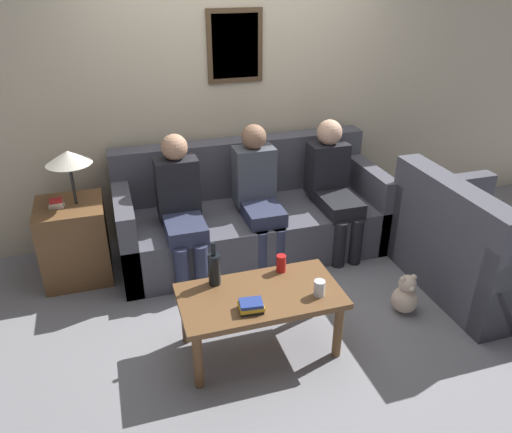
{
  "coord_description": "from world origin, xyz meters",
  "views": [
    {
      "loc": [
        -1.12,
        -3.24,
        2.34
      ],
      "look_at": [
        -0.16,
        -0.13,
        0.67
      ],
      "focal_mm": 35.0,
      "sensor_mm": 36.0,
      "label": 1
    }
  ],
  "objects_px": {
    "couch_side": "(476,251)",
    "person_left": "(181,204)",
    "wine_bottle": "(214,268)",
    "teddy_bear": "(405,296)",
    "couch_main": "(251,216)",
    "coffee_table": "(260,302)",
    "drinking_glass": "(319,288)",
    "person_right": "(333,183)",
    "person_middle": "(258,191)"
  },
  "relations": [
    {
      "from": "couch_side",
      "to": "person_left",
      "type": "bearing_deg",
      "value": 67.56
    },
    {
      "from": "wine_bottle",
      "to": "teddy_bear",
      "type": "height_order",
      "value": "wine_bottle"
    },
    {
      "from": "couch_main",
      "to": "coffee_table",
      "type": "xyz_separation_m",
      "value": [
        -0.33,
        -1.32,
        0.07
      ]
    },
    {
      "from": "wine_bottle",
      "to": "person_left",
      "type": "xyz_separation_m",
      "value": [
        -0.06,
        0.91,
        0.06
      ]
    },
    {
      "from": "couch_side",
      "to": "wine_bottle",
      "type": "relative_size",
      "value": 4.04
    },
    {
      "from": "drinking_glass",
      "to": "person_right",
      "type": "height_order",
      "value": "person_right"
    },
    {
      "from": "wine_bottle",
      "to": "person_middle",
      "type": "height_order",
      "value": "person_middle"
    },
    {
      "from": "couch_side",
      "to": "teddy_bear",
      "type": "distance_m",
      "value": 0.73
    },
    {
      "from": "couch_main",
      "to": "person_middle",
      "type": "height_order",
      "value": "person_middle"
    },
    {
      "from": "couch_side",
      "to": "person_middle",
      "type": "relative_size",
      "value": 1.08
    },
    {
      "from": "wine_bottle",
      "to": "person_right",
      "type": "height_order",
      "value": "person_right"
    },
    {
      "from": "couch_main",
      "to": "coffee_table",
      "type": "height_order",
      "value": "couch_main"
    },
    {
      "from": "couch_side",
      "to": "drinking_glass",
      "type": "height_order",
      "value": "couch_side"
    },
    {
      "from": "person_right",
      "to": "wine_bottle",
      "type": "bearing_deg",
      "value": -143.43
    },
    {
      "from": "person_left",
      "to": "person_middle",
      "type": "distance_m",
      "value": 0.66
    },
    {
      "from": "coffee_table",
      "to": "person_right",
      "type": "height_order",
      "value": "person_right"
    },
    {
      "from": "person_middle",
      "to": "coffee_table",
      "type": "bearing_deg",
      "value": -106.67
    },
    {
      "from": "couch_main",
      "to": "wine_bottle",
      "type": "height_order",
      "value": "couch_main"
    },
    {
      "from": "couch_side",
      "to": "person_left",
      "type": "distance_m",
      "value": 2.35
    },
    {
      "from": "couch_main",
      "to": "person_middle",
      "type": "xyz_separation_m",
      "value": [
        0.02,
        -0.16,
        0.31
      ]
    },
    {
      "from": "couch_main",
      "to": "person_left",
      "type": "height_order",
      "value": "person_left"
    },
    {
      "from": "person_left",
      "to": "person_middle",
      "type": "height_order",
      "value": "person_middle"
    },
    {
      "from": "person_middle",
      "to": "person_right",
      "type": "distance_m",
      "value": 0.68
    },
    {
      "from": "couch_side",
      "to": "person_left",
      "type": "relative_size",
      "value": 1.08
    },
    {
      "from": "person_middle",
      "to": "person_right",
      "type": "height_order",
      "value": "person_middle"
    },
    {
      "from": "teddy_bear",
      "to": "wine_bottle",
      "type": "bearing_deg",
      "value": 174.62
    },
    {
      "from": "person_left",
      "to": "teddy_bear",
      "type": "distance_m",
      "value": 1.86
    },
    {
      "from": "person_middle",
      "to": "teddy_bear",
      "type": "bearing_deg",
      "value": -53.76
    },
    {
      "from": "wine_bottle",
      "to": "teddy_bear",
      "type": "xyz_separation_m",
      "value": [
        1.4,
        -0.13,
        -0.43
      ]
    },
    {
      "from": "couch_side",
      "to": "wine_bottle",
      "type": "height_order",
      "value": "couch_side"
    },
    {
      "from": "coffee_table",
      "to": "couch_main",
      "type": "bearing_deg",
      "value": 76.0
    },
    {
      "from": "coffee_table",
      "to": "wine_bottle",
      "type": "height_order",
      "value": "wine_bottle"
    },
    {
      "from": "couch_main",
      "to": "person_right",
      "type": "xyz_separation_m",
      "value": [
        0.7,
        -0.17,
        0.3
      ]
    },
    {
      "from": "coffee_table",
      "to": "teddy_bear",
      "type": "xyz_separation_m",
      "value": [
        1.15,
        0.06,
        -0.25
      ]
    },
    {
      "from": "couch_side",
      "to": "couch_main",
      "type": "bearing_deg",
      "value": 53.82
    },
    {
      "from": "wine_bottle",
      "to": "person_middle",
      "type": "xyz_separation_m",
      "value": [
        0.6,
        0.96,
        0.06
      ]
    },
    {
      "from": "wine_bottle",
      "to": "person_right",
      "type": "distance_m",
      "value": 1.59
    },
    {
      "from": "wine_bottle",
      "to": "teddy_bear",
      "type": "distance_m",
      "value": 1.47
    },
    {
      "from": "coffee_table",
      "to": "drinking_glass",
      "type": "bearing_deg",
      "value": -19.7
    },
    {
      "from": "drinking_glass",
      "to": "person_left",
      "type": "height_order",
      "value": "person_left"
    },
    {
      "from": "couch_main",
      "to": "couch_side",
      "type": "bearing_deg",
      "value": -36.18
    },
    {
      "from": "person_middle",
      "to": "couch_main",
      "type": "bearing_deg",
      "value": 96.47
    },
    {
      "from": "person_right",
      "to": "drinking_glass",
      "type": "bearing_deg",
      "value": -118.03
    },
    {
      "from": "drinking_glass",
      "to": "person_middle",
      "type": "height_order",
      "value": "person_middle"
    },
    {
      "from": "coffee_table",
      "to": "person_left",
      "type": "distance_m",
      "value": 1.17
    },
    {
      "from": "couch_main",
      "to": "wine_bottle",
      "type": "relative_size",
      "value": 7.46
    },
    {
      "from": "couch_main",
      "to": "coffee_table",
      "type": "bearing_deg",
      "value": -104.0
    },
    {
      "from": "couch_side",
      "to": "person_right",
      "type": "bearing_deg",
      "value": 41.14
    },
    {
      "from": "teddy_bear",
      "to": "couch_main",
      "type": "bearing_deg",
      "value": 123.18
    },
    {
      "from": "couch_main",
      "to": "drinking_glass",
      "type": "relative_size",
      "value": 21.65
    }
  ]
}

